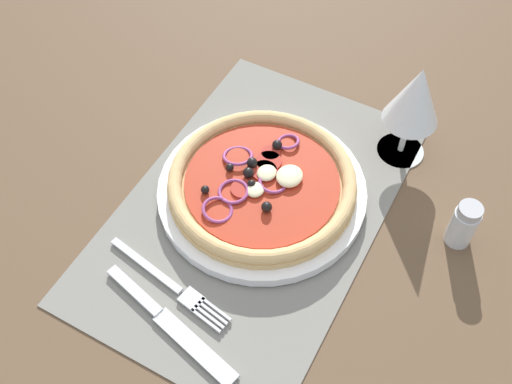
% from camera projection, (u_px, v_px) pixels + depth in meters
% --- Properties ---
extents(ground_plane, '(1.90, 1.40, 0.02)m').
position_uv_depth(ground_plane, '(253.00, 214.00, 0.80)').
color(ground_plane, brown).
extents(placemat, '(0.48, 0.31, 0.00)m').
position_uv_depth(placemat, '(253.00, 208.00, 0.79)').
color(placemat, slate).
rests_on(placemat, ground_plane).
extents(plate, '(0.27, 0.27, 0.01)m').
position_uv_depth(plate, '(261.00, 191.00, 0.79)').
color(plate, white).
rests_on(plate, placemat).
extents(pizza, '(0.24, 0.24, 0.03)m').
position_uv_depth(pizza, '(261.00, 182.00, 0.78)').
color(pizza, tan).
rests_on(pizza, plate).
extents(fork, '(0.05, 0.18, 0.00)m').
position_uv_depth(fork, '(174.00, 286.00, 0.72)').
color(fork, silver).
rests_on(fork, placemat).
extents(knife, '(0.06, 0.20, 0.01)m').
position_uv_depth(knife, '(170.00, 324.00, 0.69)').
color(knife, silver).
rests_on(knife, placemat).
extents(wine_glass, '(0.07, 0.07, 0.15)m').
position_uv_depth(wine_glass, '(415.00, 98.00, 0.76)').
color(wine_glass, silver).
rests_on(wine_glass, ground_plane).
extents(pepper_shaker, '(0.03, 0.03, 0.07)m').
position_uv_depth(pepper_shaker, '(463.00, 224.00, 0.74)').
color(pepper_shaker, silver).
rests_on(pepper_shaker, ground_plane).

